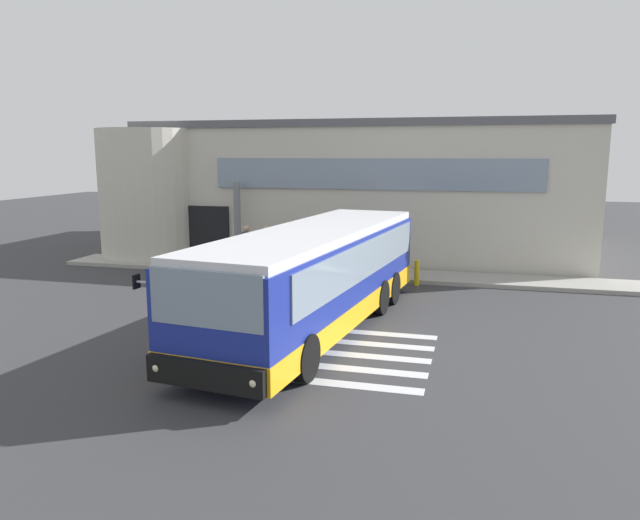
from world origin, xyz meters
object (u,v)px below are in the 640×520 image
(passenger_near_column, at_px, (247,245))
(passenger_by_doorway, at_px, (267,245))
(passenger_at_curb_edge, at_px, (283,245))
(bus_main_foreground, at_px, (315,280))
(entry_support_column, at_px, (238,223))
(safety_bollard_yellow, at_px, (417,273))

(passenger_near_column, relative_size, passenger_by_doorway, 1.00)
(passenger_near_column, bearing_deg, passenger_at_curb_edge, 6.04)
(bus_main_foreground, xyz_separation_m, passenger_near_column, (-4.62, 6.80, -0.25))
(passenger_at_curb_edge, bearing_deg, entry_support_column, 158.09)
(bus_main_foreground, height_order, passenger_near_column, bus_main_foreground)
(bus_main_foreground, relative_size, safety_bollard_yellow, 12.22)
(entry_support_column, xyz_separation_m, passenger_near_column, (0.80, -1.04, -0.72))
(entry_support_column, xyz_separation_m, passenger_at_curb_edge, (2.22, -0.89, -0.69))
(entry_support_column, distance_m, safety_bollard_yellow, 7.81)
(passenger_near_column, xyz_separation_m, passenger_by_doorway, (0.76, 0.16, 0.00))
(passenger_near_column, bearing_deg, bus_main_foreground, -55.79)
(entry_support_column, xyz_separation_m, passenger_by_doorway, (1.56, -0.88, -0.72))
(entry_support_column, xyz_separation_m, safety_bollard_yellow, (7.48, -1.80, -1.35))
(passenger_near_column, distance_m, passenger_at_curb_edge, 1.43)
(entry_support_column, relative_size, bus_main_foreground, 0.30)
(passenger_by_doorway, distance_m, passenger_at_curb_edge, 0.66)
(passenger_near_column, distance_m, safety_bollard_yellow, 6.75)
(entry_support_column, relative_size, passenger_at_curb_edge, 1.97)
(passenger_by_doorway, bearing_deg, passenger_at_curb_edge, -0.85)
(passenger_by_doorway, height_order, safety_bollard_yellow, passenger_by_doorway)
(passenger_by_doorway, relative_size, safety_bollard_yellow, 1.86)
(passenger_by_doorway, relative_size, passenger_at_curb_edge, 1.00)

